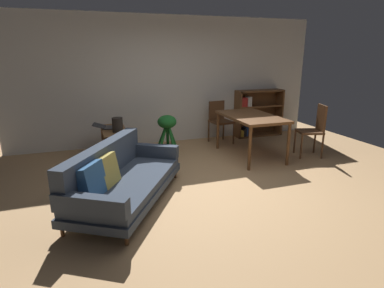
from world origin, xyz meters
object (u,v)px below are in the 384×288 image
object	(u,v)px
desk_speaker	(118,125)
open_laptop	(107,127)
fabric_couch	(120,178)
dining_chair_far	(219,119)
potted_floor_plant	(167,133)
dining_chair_near	(314,128)
bookshelf	(255,113)
dining_table	(251,119)
media_console	(115,145)

from	to	relation	value
desk_speaker	open_laptop	bearing A→B (deg)	112.16
fabric_couch	dining_chair_far	distance (m)	3.36
potted_floor_plant	dining_chair_near	bearing A→B (deg)	-19.47
desk_speaker	dining_chair_near	xyz separation A→B (m)	(3.59, -0.79, -0.16)
open_laptop	bookshelf	size ratio (longest dim) A/B	0.44
open_laptop	dining_table	size ratio (longest dim) A/B	0.35
desk_speaker	potted_floor_plant	size ratio (longest dim) A/B	0.32
fabric_couch	media_console	world-z (taller)	fabric_couch
dining_chair_near	bookshelf	bearing A→B (deg)	97.93
desk_speaker	bookshelf	size ratio (longest dim) A/B	0.22
open_laptop	desk_speaker	size ratio (longest dim) A/B	1.96
desk_speaker	dining_chair_far	distance (m)	2.40
media_console	bookshelf	xyz separation A→B (m)	(3.39, 0.79, 0.26)
desk_speaker	potted_floor_plant	xyz separation A→B (m)	(0.94, 0.14, -0.27)
potted_floor_plant	dining_table	distance (m)	1.62
dining_table	dining_chair_far	bearing A→B (deg)	97.42
open_laptop	dining_chair_near	bearing A→B (deg)	-17.41
fabric_couch	open_laptop	world-z (taller)	fabric_couch
potted_floor_plant	dining_chair_near	distance (m)	2.81
fabric_couch	desk_speaker	world-z (taller)	desk_speaker
media_console	dining_table	world-z (taller)	dining_table
dining_chair_far	bookshelf	bearing A→B (deg)	14.97
dining_table	potted_floor_plant	bearing A→B (deg)	159.14
fabric_couch	dining_chair_near	xyz separation A→B (m)	(3.75, 0.80, 0.21)
desk_speaker	dining_chair_far	bearing A→B (deg)	17.22
open_laptop	desk_speaker	bearing A→B (deg)	-67.84
fabric_couch	media_console	distance (m)	1.80
open_laptop	desk_speaker	world-z (taller)	desk_speaker
dining_chair_near	dining_table	bearing A→B (deg)	162.34
open_laptop	dining_chair_far	bearing A→B (deg)	7.59
dining_chair_far	potted_floor_plant	bearing A→B (deg)	-157.24
desk_speaker	dining_table	world-z (taller)	desk_speaker
dining_chair_near	desk_speaker	bearing A→B (deg)	167.55
potted_floor_plant	dining_chair_near	size ratio (longest dim) A/B	0.80
media_console	desk_speaker	size ratio (longest dim) A/B	4.10
open_laptop	fabric_couch	bearing A→B (deg)	-90.18
open_laptop	dining_chair_near	xyz separation A→B (m)	(3.74, -1.17, -0.05)
bookshelf	media_console	bearing A→B (deg)	-166.87
fabric_couch	dining_chair_far	size ratio (longest dim) A/B	2.43
fabric_couch	dining_chair_near	size ratio (longest dim) A/B	2.22
desk_speaker	dining_chair_near	bearing A→B (deg)	-12.45
media_console	dining_chair_far	xyz separation A→B (m)	(2.33, 0.51, 0.24)
dining_chair_far	bookshelf	distance (m)	1.10
fabric_couch	potted_floor_plant	size ratio (longest dim) A/B	2.78
media_console	potted_floor_plant	bearing A→B (deg)	-3.21
potted_floor_plant	dining_chair_far	bearing A→B (deg)	22.76
dining_table	dining_chair_far	world-z (taller)	dining_chair_far
dining_chair_near	dining_chair_far	distance (m)	1.99
open_laptop	potted_floor_plant	distance (m)	1.13
desk_speaker	bookshelf	world-z (taller)	bookshelf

